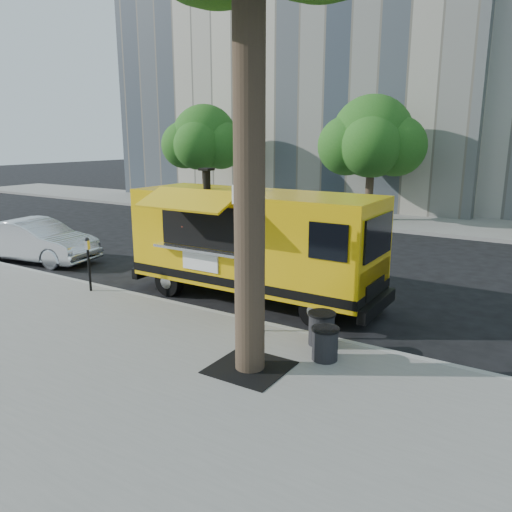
{
  "coord_description": "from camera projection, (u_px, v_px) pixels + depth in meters",
  "views": [
    {
      "loc": [
        6.69,
        -9.11,
        3.84
      ],
      "look_at": [
        0.95,
        0.0,
        1.26
      ],
      "focal_mm": 35.0,
      "sensor_mm": 36.0,
      "label": 1
    }
  ],
  "objects": [
    {
      "name": "ground",
      "position": [
        222.0,
        302.0,
        11.85
      ],
      "size": [
        120.0,
        120.0,
        0.0
      ],
      "primitive_type": "plane",
      "color": "black",
      "rests_on": "ground"
    },
    {
      "name": "sidewalk",
      "position": [
        85.0,
        362.0,
        8.54
      ],
      "size": [
        60.0,
        6.0,
        0.15
      ],
      "primitive_type": "cube",
      "color": "gray",
      "rests_on": "ground"
    },
    {
      "name": "curb",
      "position": [
        197.0,
        311.0,
        11.07
      ],
      "size": [
        60.0,
        0.14,
        0.16
      ],
      "primitive_type": "cube",
      "color": "#999993",
      "rests_on": "ground"
    },
    {
      "name": "far_sidewalk",
      "position": [
        395.0,
        221.0,
        22.94
      ],
      "size": [
        60.0,
        5.0,
        0.15
      ],
      "primitive_type": "cube",
      "color": "gray",
      "rests_on": "ground"
    },
    {
      "name": "building_left",
      "position": [
        322.0,
        3.0,
        31.31
      ],
      "size": [
        22.0,
        14.0,
        24.0
      ],
      "primitive_type": "cube",
      "color": "#ABA28E",
      "rests_on": "ground"
    },
    {
      "name": "tree_well",
      "position": [
        250.0,
        367.0,
        8.17
      ],
      "size": [
        1.2,
        1.2,
        0.02
      ],
      "primitive_type": "cube",
      "color": "black",
      "rests_on": "sidewalk"
    },
    {
      "name": "far_tree_a",
      "position": [
        205.0,
        138.0,
        26.28
      ],
      "size": [
        3.42,
        3.42,
        5.36
      ],
      "color": "#33261C",
      "rests_on": "far_sidewalk"
    },
    {
      "name": "far_tree_b",
      "position": [
        372.0,
        137.0,
        21.93
      ],
      "size": [
        3.6,
        3.6,
        5.5
      ],
      "color": "#33261C",
      "rests_on": "far_sidewalk"
    },
    {
      "name": "sign_post",
      "position": [
        239.0,
        246.0,
        9.34
      ],
      "size": [
        0.28,
        0.06,
        3.0
      ],
      "color": "silver",
      "rests_on": "sidewalk"
    },
    {
      "name": "parking_meter",
      "position": [
        88.0,
        258.0,
        12.07
      ],
      "size": [
        0.11,
        0.11,
        1.33
      ],
      "color": "black",
      "rests_on": "sidewalk"
    },
    {
      "name": "food_truck",
      "position": [
        253.0,
        241.0,
        11.73
      ],
      "size": [
        6.27,
        2.88,
        3.07
      ],
      "rotation": [
        0.0,
        0.0,
        0.0
      ],
      "color": "yellow",
      "rests_on": "ground"
    },
    {
      "name": "sedan",
      "position": [
        36.0,
        241.0,
        15.6
      ],
      "size": [
        4.21,
        2.07,
        1.33
      ],
      "primitive_type": "imported",
      "rotation": [
        0.0,
        0.0,
        1.74
      ],
      "color": "silver",
      "rests_on": "ground"
    },
    {
      "name": "trash_bin_left",
      "position": [
        321.0,
        327.0,
        9.03
      ],
      "size": [
        0.51,
        0.51,
        0.61
      ],
      "color": "black",
      "rests_on": "sidewalk"
    },
    {
      "name": "trash_bin_right",
      "position": [
        325.0,
        343.0,
        8.41
      ],
      "size": [
        0.48,
        0.48,
        0.57
      ],
      "color": "black",
      "rests_on": "sidewalk"
    }
  ]
}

